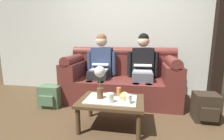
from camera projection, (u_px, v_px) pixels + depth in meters
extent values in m
plane|color=#4C3823|center=(109.00, 133.00, 1.97)|extent=(14.00, 14.00, 0.00)
cube|color=silver|center=(125.00, 23.00, 3.34)|extent=(6.00, 0.12, 2.90)
cube|color=black|center=(222.00, 20.00, 2.92)|extent=(0.20, 0.20, 2.90)
cube|color=maroon|center=(120.00, 89.00, 2.99)|extent=(2.00, 0.88, 0.42)
cube|color=maroon|center=(123.00, 65.00, 3.24)|extent=(2.00, 0.22, 0.40)
cylinder|color=maroon|center=(123.00, 52.00, 3.19)|extent=(2.00, 0.18, 0.18)
cube|color=maroon|center=(75.00, 69.00, 3.08)|extent=(0.28, 0.88, 0.28)
cylinder|color=maroon|center=(75.00, 59.00, 3.04)|extent=(0.18, 0.88, 0.18)
cube|color=maroon|center=(171.00, 72.00, 2.78)|extent=(0.28, 0.88, 0.28)
cylinder|color=maroon|center=(172.00, 62.00, 2.74)|extent=(0.18, 0.88, 0.18)
cube|color=#232326|center=(99.00, 74.00, 2.95)|extent=(0.34, 0.40, 0.15)
cylinder|color=#232326|center=(90.00, 94.00, 2.77)|extent=(0.12, 0.12, 0.42)
cylinder|color=#232326|center=(101.00, 94.00, 2.73)|extent=(0.12, 0.12, 0.42)
cube|color=navy|center=(102.00, 62.00, 3.15)|extent=(0.38, 0.22, 0.54)
cylinder|color=navy|center=(90.00, 63.00, 3.15)|extent=(0.09, 0.09, 0.44)
cylinder|color=navy|center=(114.00, 63.00, 3.07)|extent=(0.09, 0.09, 0.44)
sphere|color=beige|center=(102.00, 41.00, 3.05)|extent=(0.21, 0.21, 0.21)
sphere|color=brown|center=(101.00, 39.00, 3.05)|extent=(0.19, 0.19, 0.19)
cube|color=silver|center=(99.00, 69.00, 2.95)|extent=(0.31, 0.22, 0.02)
cube|color=silver|center=(101.00, 63.00, 3.08)|extent=(0.31, 0.20, 0.10)
cube|color=black|center=(101.00, 63.00, 3.07)|extent=(0.27, 0.17, 0.08)
cube|color=#595B66|center=(142.00, 76.00, 2.81)|extent=(0.34, 0.40, 0.15)
cylinder|color=#595B66|center=(136.00, 96.00, 2.63)|extent=(0.12, 0.12, 0.42)
cylinder|color=#595B66|center=(148.00, 97.00, 2.60)|extent=(0.12, 0.12, 0.42)
cube|color=black|center=(143.00, 63.00, 3.01)|extent=(0.38, 0.22, 0.54)
cylinder|color=black|center=(130.00, 64.00, 3.02)|extent=(0.09, 0.09, 0.44)
cylinder|color=black|center=(156.00, 64.00, 2.94)|extent=(0.09, 0.09, 0.44)
sphere|color=beige|center=(144.00, 41.00, 2.92)|extent=(0.21, 0.21, 0.21)
sphere|color=black|center=(144.00, 39.00, 2.91)|extent=(0.19, 0.19, 0.19)
cube|color=silver|center=(143.00, 71.00, 2.82)|extent=(0.31, 0.22, 0.02)
cube|color=silver|center=(143.00, 64.00, 2.94)|extent=(0.31, 0.20, 0.09)
cube|color=black|center=(143.00, 64.00, 2.93)|extent=(0.27, 0.18, 0.07)
cube|color=#47331E|center=(111.00, 101.00, 2.06)|extent=(0.81, 0.57, 0.04)
cube|color=beige|center=(111.00, 99.00, 2.05)|extent=(0.63, 0.40, 0.01)
cylinder|color=#47331E|center=(78.00, 121.00, 1.93)|extent=(0.06, 0.06, 0.33)
cylinder|color=#47331E|center=(139.00, 127.00, 1.80)|extent=(0.06, 0.06, 0.33)
cylinder|color=#47331E|center=(90.00, 105.00, 2.38)|extent=(0.06, 0.06, 0.33)
cylinder|color=#47331E|center=(139.00, 109.00, 2.26)|extent=(0.06, 0.06, 0.33)
cylinder|color=brown|center=(100.00, 93.00, 2.06)|extent=(0.08, 0.08, 0.13)
cylinder|color=#3D7538|center=(100.00, 82.00, 2.03)|extent=(0.01, 0.01, 0.16)
sphere|color=silver|center=(100.00, 72.00, 2.01)|extent=(0.14, 0.14, 0.14)
cylinder|color=tan|center=(125.00, 97.00, 2.03)|extent=(0.13, 0.13, 0.05)
sphere|color=#D8B766|center=(125.00, 96.00, 2.02)|extent=(0.11, 0.11, 0.11)
cylinder|color=#B26633|center=(119.00, 92.00, 2.15)|extent=(0.06, 0.06, 0.11)
cylinder|color=white|center=(129.00, 99.00, 1.89)|extent=(0.06, 0.06, 0.11)
cylinder|color=white|center=(110.00, 98.00, 1.93)|extent=(0.08, 0.08, 0.11)
cube|color=#4C6B4C|center=(51.00, 96.00, 2.75)|extent=(0.36, 0.26, 0.36)
cube|color=#4C6B4C|center=(46.00, 101.00, 2.62)|extent=(0.25, 0.05, 0.16)
cube|color=#2D2319|center=(205.00, 107.00, 2.26)|extent=(0.31, 0.27, 0.38)
cube|color=#2D2319|center=(210.00, 115.00, 2.12)|extent=(0.22, 0.05, 0.17)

